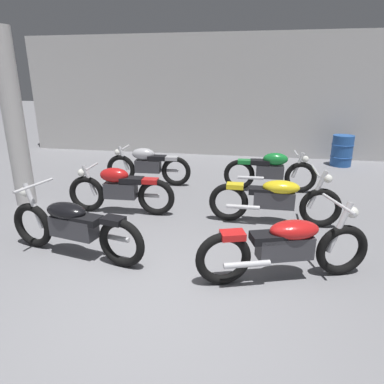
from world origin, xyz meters
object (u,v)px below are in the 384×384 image
object	(u,v)px
support_pillar	(14,121)
motorcycle_left_row_2	(148,165)
motorcycle_right_row_1	(275,198)
oil_drum	(342,151)
motorcycle_left_row_0	(73,225)
motorcycle_right_row_0	(286,246)
motorcycle_right_row_2	(270,171)
motorcycle_left_row_1	(120,189)

from	to	relation	value
support_pillar	motorcycle_left_row_2	size ratio (longest dim) A/B	1.62
motorcycle_right_row_1	oil_drum	xyz separation A→B (m)	(2.01, 4.46, -0.03)
motorcycle_right_row_1	oil_drum	size ratio (longest dim) A/B	2.55
motorcycle_left_row_0	motorcycle_right_row_0	world-z (taller)	same
motorcycle_left_row_0	motorcycle_right_row_2	world-z (taller)	motorcycle_left_row_0
support_pillar	motorcycle_left_row_1	size ratio (longest dim) A/B	1.62
support_pillar	motorcycle_right_row_0	world-z (taller)	support_pillar
motorcycle_left_row_1	oil_drum	xyz separation A→B (m)	(4.72, 4.47, -0.03)
motorcycle_right_row_1	motorcycle_right_row_2	world-z (taller)	motorcycle_right_row_1
motorcycle_right_row_2	oil_drum	world-z (taller)	motorcycle_right_row_2
support_pillar	motorcycle_right_row_0	bearing A→B (deg)	-20.83
motorcycle_left_row_0	motorcycle_left_row_1	world-z (taller)	motorcycle_left_row_0
motorcycle_left_row_0	motorcycle_right_row_0	size ratio (longest dim) A/B	1.03
motorcycle_left_row_0	motorcycle_right_row_2	bearing A→B (deg)	51.36
motorcycle_left_row_2	motorcycle_right_row_1	bearing A→B (deg)	-32.88
motorcycle_right_row_0	motorcycle_right_row_1	bearing A→B (deg)	91.98
motorcycle_right_row_2	support_pillar	bearing A→B (deg)	-160.47
motorcycle_left_row_2	motorcycle_right_row_2	size ratio (longest dim) A/B	1.00
support_pillar	motorcycle_right_row_2	world-z (taller)	support_pillar
motorcycle_left_row_1	motorcycle_right_row_2	xyz separation A→B (m)	(2.69, 1.80, 0.00)
motorcycle_right_row_0	oil_drum	size ratio (longest dim) A/B	2.46
motorcycle_left_row_1	motorcycle_right_row_1	xyz separation A→B (m)	(2.71, 0.00, -0.01)
motorcycle_left_row_2	motorcycle_right_row_2	world-z (taller)	same
motorcycle_left_row_2	motorcycle_right_row_0	xyz separation A→B (m)	(2.82, -3.48, -0.01)
motorcycle_left_row_2	motorcycle_right_row_0	distance (m)	4.48
motorcycle_left_row_2	motorcycle_right_row_1	distance (m)	3.28
motorcycle_left_row_1	motorcycle_right_row_0	bearing A→B (deg)	-31.43
motorcycle_left_row_0	motorcycle_left_row_2	bearing A→B (deg)	90.22
motorcycle_left_row_1	support_pillar	bearing A→B (deg)	176.39
motorcycle_right_row_2	oil_drum	bearing A→B (deg)	52.76
support_pillar	oil_drum	size ratio (longest dim) A/B	3.76
motorcycle_left_row_2	motorcycle_right_row_1	size ratio (longest dim) A/B	0.91
motorcycle_right_row_0	motorcycle_right_row_1	world-z (taller)	same
motorcycle_left_row_0	motorcycle_left_row_1	xyz separation A→B (m)	(0.03, 1.61, 0.01)
motorcycle_left_row_1	motorcycle_right_row_2	world-z (taller)	same
motorcycle_left_row_0	motorcycle_right_row_1	distance (m)	3.19
motorcycle_left_row_1	motorcycle_right_row_1	size ratio (longest dim) A/B	0.91
support_pillar	motorcycle_right_row_2	bearing A→B (deg)	19.53
support_pillar	motorcycle_left_row_1	xyz separation A→B (m)	(2.01, -0.13, -1.14)
support_pillar	motorcycle_left_row_2	bearing A→B (deg)	40.12
motorcycle_left_row_1	oil_drum	distance (m)	6.50
motorcycle_right_row_1	oil_drum	bearing A→B (deg)	65.74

